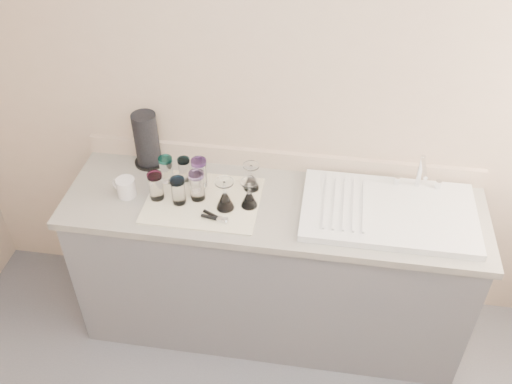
% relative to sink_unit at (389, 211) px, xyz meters
% --- Properties ---
extents(room_envelope, '(3.54, 3.50, 2.52)m').
position_rel_sink_unit_xyz_m(room_envelope, '(-0.55, -1.20, 0.64)').
color(room_envelope, '#535358').
rests_on(room_envelope, ground).
extents(counter_unit, '(2.06, 0.62, 0.90)m').
position_rel_sink_unit_xyz_m(counter_unit, '(-0.55, -0.00, -0.47)').
color(counter_unit, slate).
rests_on(counter_unit, ground).
extents(sink_unit, '(0.82, 0.50, 0.22)m').
position_rel_sink_unit_xyz_m(sink_unit, '(0.00, 0.00, 0.00)').
color(sink_unit, white).
rests_on(sink_unit, counter_unit).
extents(dish_towel, '(0.55, 0.42, 0.01)m').
position_rel_sink_unit_xyz_m(dish_towel, '(-0.90, -0.04, -0.02)').
color(dish_towel, white).
rests_on(dish_towel, counter_unit).
extents(tumbler_teal, '(0.07, 0.07, 0.14)m').
position_rel_sink_unit_xyz_m(tumbler_teal, '(-1.11, 0.08, 0.06)').
color(tumbler_teal, white).
rests_on(tumbler_teal, dish_towel).
extents(tumbler_cyan, '(0.06, 0.06, 0.13)m').
position_rel_sink_unit_xyz_m(tumbler_cyan, '(-1.02, 0.10, 0.05)').
color(tumbler_cyan, white).
rests_on(tumbler_cyan, dish_towel).
extents(tumbler_purple, '(0.08, 0.08, 0.15)m').
position_rel_sink_unit_xyz_m(tumbler_purple, '(-0.93, 0.07, 0.07)').
color(tumbler_purple, white).
rests_on(tumbler_purple, dish_towel).
extents(tumbler_magenta, '(0.07, 0.07, 0.14)m').
position_rel_sink_unit_xyz_m(tumbler_magenta, '(-1.12, -0.06, 0.06)').
color(tumbler_magenta, white).
rests_on(tumbler_magenta, dish_towel).
extents(tumbler_blue, '(0.07, 0.07, 0.14)m').
position_rel_sink_unit_xyz_m(tumbler_blue, '(-1.00, -0.08, 0.06)').
color(tumbler_blue, white).
rests_on(tumbler_blue, dish_towel).
extents(tumbler_lavender, '(0.08, 0.08, 0.15)m').
position_rel_sink_unit_xyz_m(tumbler_lavender, '(-0.92, -0.03, 0.07)').
color(tumbler_lavender, white).
rests_on(tumbler_lavender, dish_towel).
extents(goblet_back_right, '(0.08, 0.08, 0.14)m').
position_rel_sink_unit_xyz_m(goblet_back_right, '(-0.68, 0.08, 0.04)').
color(goblet_back_right, white).
rests_on(goblet_back_right, dish_towel).
extents(goblet_front_left, '(0.09, 0.09, 0.16)m').
position_rel_sink_unit_xyz_m(goblet_front_left, '(-0.78, -0.08, 0.04)').
color(goblet_front_left, white).
rests_on(goblet_front_left, dish_towel).
extents(goblet_front_right, '(0.08, 0.08, 0.15)m').
position_rel_sink_unit_xyz_m(goblet_front_right, '(-0.67, -0.05, 0.04)').
color(goblet_front_right, white).
rests_on(goblet_front_right, dish_towel).
extents(can_opener, '(0.14, 0.08, 0.02)m').
position_rel_sink_unit_xyz_m(can_opener, '(-0.81, -0.17, -0.00)').
color(can_opener, silver).
rests_on(can_opener, dish_towel).
extents(white_mug, '(0.14, 0.12, 0.10)m').
position_rel_sink_unit_xyz_m(white_mug, '(-1.28, -0.05, 0.03)').
color(white_mug, silver).
rests_on(white_mug, counter_unit).
extents(paper_towel_roll, '(0.16, 0.16, 0.30)m').
position_rel_sink_unit_xyz_m(paper_towel_roll, '(-1.24, 0.22, 0.13)').
color(paper_towel_roll, black).
rests_on(paper_towel_roll, counter_unit).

